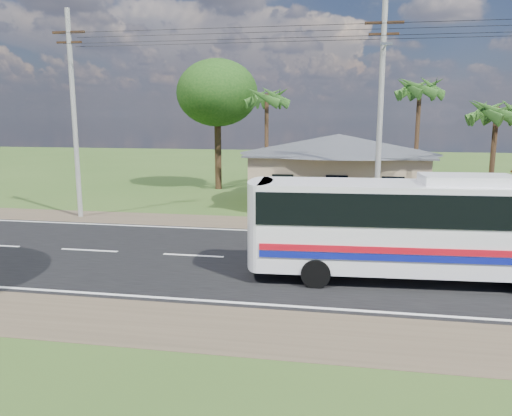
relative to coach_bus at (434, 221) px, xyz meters
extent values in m
plane|color=#2F4E1B|center=(-4.37, 1.52, -2.09)|extent=(120.00, 120.00, 0.00)
cube|color=black|center=(-4.37, 1.52, -2.08)|extent=(120.00, 10.00, 0.02)
cube|color=brown|center=(-4.37, 8.02, -2.08)|extent=(120.00, 3.00, 0.01)
cube|color=brown|center=(-4.37, -4.98, -2.08)|extent=(120.00, 3.00, 0.01)
cube|color=silver|center=(-4.37, 6.22, -2.06)|extent=(120.00, 0.15, 0.01)
cube|color=silver|center=(-4.37, -3.18, -2.06)|extent=(120.00, 0.15, 0.01)
cube|color=silver|center=(-4.37, 1.52, -2.06)|extent=(120.00, 0.15, 0.01)
cube|color=tan|center=(-3.37, 14.52, -0.49)|extent=(10.00, 8.00, 3.20)
cube|color=#4C4F54|center=(-3.37, 14.52, 1.16)|extent=(10.60, 8.60, 0.10)
pyramid|color=#4C4F54|center=(-3.37, 14.52, 2.31)|extent=(12.40, 10.00, 1.20)
cube|color=black|center=(-6.37, 10.50, -0.39)|extent=(1.20, 0.08, 1.20)
cube|color=black|center=(-3.37, 10.50, -0.39)|extent=(1.20, 0.08, 1.20)
cube|color=black|center=(-0.37, 10.50, -0.39)|extent=(1.20, 0.08, 1.20)
cylinder|color=#9E9E99|center=(-17.37, 8.02, 3.41)|extent=(0.26, 0.26, 11.00)
cube|color=#3A2615|center=(-17.37, 8.02, 7.71)|extent=(1.80, 0.12, 0.12)
cube|color=#3A2615|center=(-17.37, 8.02, 7.21)|extent=(1.40, 0.10, 0.10)
cylinder|color=#9E9E99|center=(-1.37, 8.02, 3.41)|extent=(0.26, 0.26, 11.00)
cube|color=#3A2615|center=(-1.37, 8.02, 7.71)|extent=(1.80, 0.12, 0.12)
cube|color=#3A2615|center=(-1.37, 8.02, 7.21)|extent=(1.40, 0.10, 0.10)
cylinder|color=gray|center=(-1.37, 7.02, 6.51)|extent=(0.08, 2.00, 0.08)
cube|color=gray|center=(-1.37, 6.02, 6.51)|extent=(0.50, 0.18, 0.12)
cylinder|color=black|center=(-9.37, 8.02, 7.51)|extent=(16.00, 0.02, 0.02)
cylinder|color=#47301E|center=(5.13, 12.52, 0.91)|extent=(0.28, 0.28, 6.00)
cylinder|color=#47301E|center=(1.63, 17.02, 1.66)|extent=(0.28, 0.28, 7.50)
cylinder|color=#47301E|center=(-8.37, 17.52, 1.41)|extent=(0.28, 0.28, 7.00)
cylinder|color=#47301E|center=(-12.37, 19.52, 0.89)|extent=(0.50, 0.50, 5.95)
ellipsoid|color=#14370F|center=(-12.37, 19.52, 5.06)|extent=(6.00, 6.00, 4.92)
cube|color=white|center=(-0.01, 0.00, -0.19)|extent=(11.80, 3.10, 2.92)
cube|color=black|center=(-0.01, 0.00, 0.54)|extent=(11.85, 3.16, 1.07)
cube|color=black|center=(-5.83, -0.33, 0.20)|extent=(0.25, 2.24, 1.75)
cube|color=#B60B1A|center=(0.07, -1.23, -0.72)|extent=(11.47, 0.70, 0.21)
cube|color=navy|center=(0.07, -1.23, -0.97)|extent=(11.47, 0.70, 0.21)
cube|color=white|center=(0.97, 0.06, 1.42)|extent=(3.00, 1.72, 0.29)
cylinder|color=black|center=(-3.83, -1.34, -1.60)|extent=(0.99, 0.40, 0.97)
cylinder|color=black|center=(-3.96, 0.89, -1.60)|extent=(0.99, 0.40, 0.97)
cylinder|color=black|center=(2.84, 1.29, -1.60)|extent=(0.99, 0.40, 0.97)
imported|color=black|center=(2.71, 6.79, -1.68)|extent=(1.57, 0.65, 0.81)
camera|label=1|loc=(-3.05, -17.07, 3.52)|focal=35.00mm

